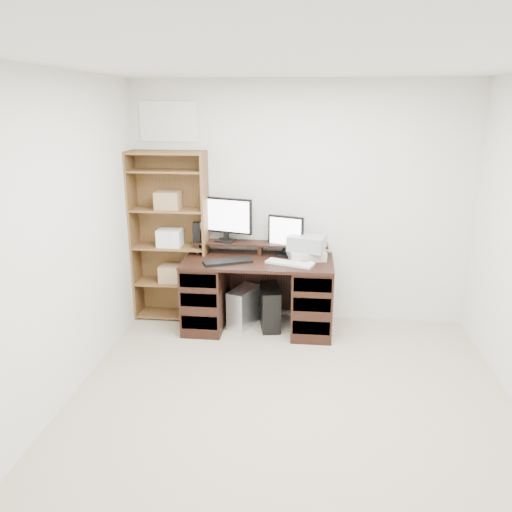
% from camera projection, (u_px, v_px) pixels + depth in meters
% --- Properties ---
extents(room, '(3.54, 4.04, 2.54)m').
position_uv_depth(room, '(291.00, 262.00, 3.28)').
color(room, '#B6A88C').
rests_on(room, ground).
extents(desk, '(1.50, 0.70, 0.75)m').
position_uv_depth(desk, '(258.00, 293.00, 5.13)').
color(desk, black).
rests_on(desk, ground).
extents(riser_shelf, '(1.40, 0.22, 0.12)m').
position_uv_depth(riser_shelf, '(260.00, 245.00, 5.19)').
color(riser_shelf, black).
rests_on(riser_shelf, desk).
extents(monitor_wide, '(0.57, 0.21, 0.46)m').
position_uv_depth(monitor_wide, '(226.00, 217.00, 5.18)').
color(monitor_wide, black).
rests_on(monitor_wide, riser_shelf).
extents(monitor_small, '(0.37, 0.19, 0.41)m').
position_uv_depth(monitor_small, '(286.00, 234.00, 5.10)').
color(monitor_small, black).
rests_on(monitor_small, desk).
extents(speaker, '(0.08, 0.08, 0.20)m').
position_uv_depth(speaker, '(197.00, 232.00, 5.21)').
color(speaker, black).
rests_on(speaker, riser_shelf).
extents(keyboard_black, '(0.50, 0.34, 0.03)m').
position_uv_depth(keyboard_black, '(228.00, 262.00, 4.91)').
color(keyboard_black, black).
rests_on(keyboard_black, desk).
extents(keyboard_white, '(0.48, 0.29, 0.02)m').
position_uv_depth(keyboard_white, '(289.00, 263.00, 4.86)').
color(keyboard_white, silver).
rests_on(keyboard_white, desk).
extents(mouse, '(0.11, 0.10, 0.04)m').
position_uv_depth(mouse, '(310.00, 263.00, 4.84)').
color(mouse, silver).
rests_on(mouse, desk).
extents(printer, '(0.41, 0.34, 0.09)m').
position_uv_depth(printer, '(307.00, 255.00, 5.03)').
color(printer, '#B9B4A2').
rests_on(printer, desk).
extents(basket, '(0.41, 0.34, 0.15)m').
position_uv_depth(basket, '(307.00, 243.00, 4.99)').
color(basket, '#989DA2').
rests_on(basket, printer).
extents(tower_silver, '(0.32, 0.45, 0.41)m').
position_uv_depth(tower_silver, '(243.00, 307.00, 5.23)').
color(tower_silver, silver).
rests_on(tower_silver, ground).
extents(tower_black, '(0.26, 0.46, 0.43)m').
position_uv_depth(tower_black, '(270.00, 307.00, 5.21)').
color(tower_black, black).
rests_on(tower_black, ground).
extents(bookshelf, '(0.80, 0.30, 1.80)m').
position_uv_depth(bookshelf, '(170.00, 235.00, 5.28)').
color(bookshelf, brown).
rests_on(bookshelf, ground).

